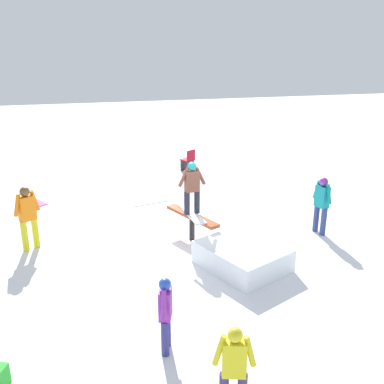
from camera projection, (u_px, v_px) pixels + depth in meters
The scene contains 11 objects.
ground_plane at pixel (192, 240), 11.03m from camera, with size 60.00×60.00×0.00m, color white.
rail_feature at pixel (192, 219), 10.84m from camera, with size 1.79×0.96×0.70m.
snow_kicker_ramp at pixel (242, 256), 9.58m from camera, with size 1.80×1.50×0.53m, color white.
main_rider_on_rail at pixel (192, 189), 10.58m from camera, with size 1.41×0.73×1.37m.
bystander_yellow at pixel (234, 367), 5.56m from camera, with size 0.28×0.57×1.37m.
bystander_orange at pixel (28, 215), 10.26m from camera, with size 0.45×0.61×1.60m.
bystander_purple at pixel (166, 311), 6.78m from camera, with size 0.58×0.28×1.33m.
bystander_teal at pixel (322, 202), 11.17m from camera, with size 0.65×0.28×1.54m.
loose_snowboard_magenta at pixel (33, 201), 13.80m from camera, with size 1.28×0.28×0.02m, color #D0329B.
loose_snowboard_white at pixel (148, 202), 13.64m from camera, with size 1.27×0.28×0.02m, color white.
folding_chair at pixel (188, 161), 17.02m from camera, with size 0.60×0.60×0.88m.
Camera 1 is at (-9.68, 2.70, 4.71)m, focal length 40.00 mm.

